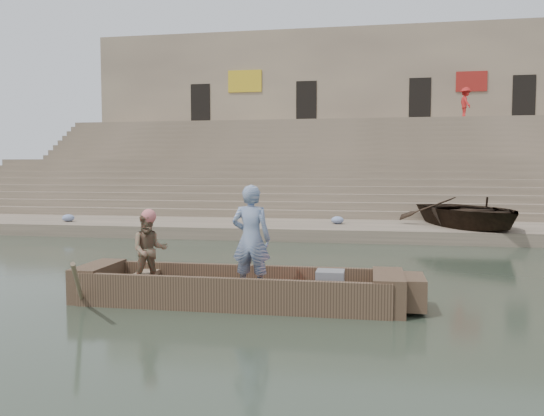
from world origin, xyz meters
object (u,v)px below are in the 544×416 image
(beached_rowboat, at_px, (470,212))
(pedestrian, at_px, (466,103))
(rowing_man, at_px, (149,250))
(television, at_px, (330,282))
(standing_man, at_px, (251,239))
(main_rowboat, at_px, (236,297))

(beached_rowboat, relative_size, pedestrian, 2.73)
(rowing_man, xyz_separation_m, pedestrian, (9.18, 24.16, 5.22))
(pedestrian, bearing_deg, television, 157.18)
(standing_man, relative_size, pedestrian, 1.02)
(standing_man, distance_m, rowing_man, 1.87)
(television, xyz_separation_m, beached_rowboat, (3.89, 9.80, 0.49))
(television, bearing_deg, main_rowboat, 180.00)
(pedestrian, bearing_deg, standing_man, 154.35)
(main_rowboat, height_order, standing_man, standing_man)
(beached_rowboat, bearing_deg, pedestrian, 59.40)
(standing_man, relative_size, television, 3.96)
(television, distance_m, beached_rowboat, 10.56)
(rowing_man, distance_m, pedestrian, 26.37)
(main_rowboat, bearing_deg, beached_rowboat, 60.77)
(standing_man, height_order, beached_rowboat, standing_man)
(television, xyz_separation_m, pedestrian, (6.02, 24.16, 5.67))
(beached_rowboat, bearing_deg, rowing_man, -147.95)
(beached_rowboat, distance_m, pedestrian, 15.41)
(main_rowboat, distance_m, standing_man, 1.06)
(beached_rowboat, bearing_deg, main_rowboat, -141.41)
(standing_man, height_order, rowing_man, standing_man)
(standing_man, distance_m, beached_rowboat, 11.18)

